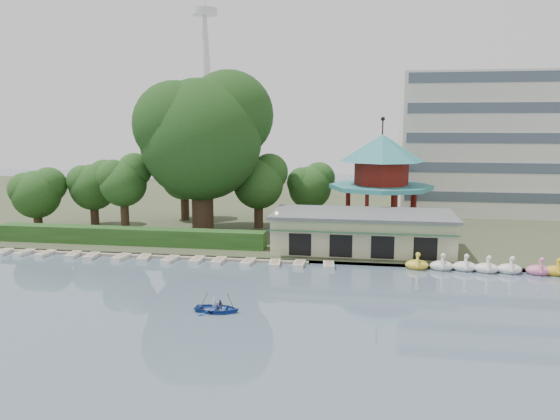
% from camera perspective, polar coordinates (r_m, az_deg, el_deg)
% --- Properties ---
extents(ground_plane, '(220.00, 220.00, 0.00)m').
position_cam_1_polar(ground_plane, '(38.12, -7.48, -11.68)').
color(ground_plane, slate).
rests_on(ground_plane, ground).
extents(shore, '(220.00, 70.00, 0.40)m').
position_cam_1_polar(shore, '(87.72, 2.27, 0.44)').
color(shore, '#424930').
rests_on(shore, ground).
extents(embankment, '(220.00, 0.60, 0.30)m').
position_cam_1_polar(embankment, '(54.11, -2.22, -5.14)').
color(embankment, gray).
rests_on(embankment, ground).
extents(dock, '(34.00, 1.60, 0.24)m').
position_cam_1_polar(dock, '(57.56, -14.07, -4.57)').
color(dock, gray).
rests_on(dock, ground).
extents(boathouse, '(18.60, 9.39, 3.90)m').
position_cam_1_polar(boathouse, '(57.15, 8.59, -2.18)').
color(boathouse, '#BEBB93').
rests_on(boathouse, shore).
extents(pavilion, '(12.40, 12.40, 13.50)m').
position_cam_1_polar(pavilion, '(66.37, 10.54, 3.80)').
color(pavilion, '#BEBB93').
rests_on(pavilion, shore).
extents(office_building, '(38.00, 18.00, 20.00)m').
position_cam_1_polar(office_building, '(86.07, 24.30, 5.85)').
color(office_building, silver).
rests_on(office_building, shore).
extents(broadcast_tower, '(8.00, 8.00, 96.00)m').
position_cam_1_polar(broadcast_tower, '(182.95, -7.78, 15.52)').
color(broadcast_tower, silver).
rests_on(broadcast_tower, ground).
extents(hedge, '(30.00, 2.00, 1.80)m').
position_cam_1_polar(hedge, '(61.45, -15.48, -2.63)').
color(hedge, '#26501D').
rests_on(hedge, shore).
extents(lamp_post, '(0.36, 0.36, 4.28)m').
position_cam_1_polar(lamp_post, '(54.78, -0.35, -1.54)').
color(lamp_post, black).
rests_on(lamp_post, shore).
extents(big_tree, '(15.68, 14.61, 19.28)m').
position_cam_1_polar(big_tree, '(65.22, -8.03, 8.12)').
color(big_tree, '#3A281C').
rests_on(big_tree, shore).
extents(small_trees, '(39.32, 15.97, 9.66)m').
position_cam_1_polar(small_trees, '(70.42, -11.32, 2.91)').
color(small_trees, '#3A281C').
rests_on(small_trees, shore).
extents(swan_boats, '(20.00, 2.09, 1.92)m').
position_cam_1_polar(swan_boats, '(53.91, 23.11, -5.67)').
color(swan_boats, yellow).
rests_on(swan_boats, ground).
extents(moored_rowboats, '(34.96, 2.75, 0.36)m').
position_cam_1_polar(moored_rowboats, '(55.59, -12.72, -4.94)').
color(moored_rowboats, silver).
rests_on(moored_rowboats, ground).
extents(rowboat_with_passengers, '(4.61, 3.32, 2.01)m').
position_cam_1_polar(rowboat_with_passengers, '(40.09, -6.58, -9.88)').
color(rowboat_with_passengers, '#21479D').
rests_on(rowboat_with_passengers, ground).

